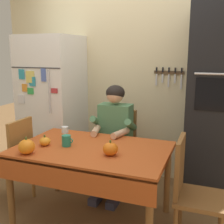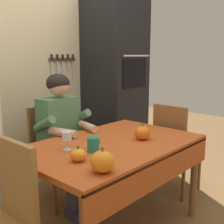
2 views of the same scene
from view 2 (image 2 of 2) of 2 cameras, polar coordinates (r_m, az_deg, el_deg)
back_wall_assembly at (r=3.15m, az=-16.73°, el=8.79°), size 3.70×0.13×2.60m
wall_oven at (r=3.54m, az=0.58°, el=5.40°), size 0.60×0.64×2.10m
dining_table at (r=2.25m, az=0.32°, el=-8.23°), size 1.40×0.90×0.74m
chair_behind_person at (r=2.86m, az=-11.78°, el=-7.30°), size 0.40×0.40×0.93m
seated_person at (r=2.65m, az=-9.55°, el=-3.58°), size 0.47×0.55×1.25m
chair_right_side at (r=2.99m, az=12.14°, el=-6.48°), size 0.40×0.40×0.93m
chair_left_side at (r=1.82m, az=-20.64°, el=-18.87°), size 0.40×0.40×0.93m
coffee_mug at (r=2.03m, az=-3.72°, el=-6.40°), size 0.11×0.08×0.10m
wine_glass at (r=2.06m, az=-8.95°, el=-4.92°), size 0.07×0.07×0.14m
pumpkin_large at (r=1.68m, az=-1.92°, el=-9.77°), size 0.15×0.15×0.15m
pumpkin_medium at (r=2.32m, az=6.02°, el=-4.10°), size 0.13×0.13×0.13m
pumpkin_small at (r=1.86m, az=-6.69°, el=-8.41°), size 0.10×0.10×0.11m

